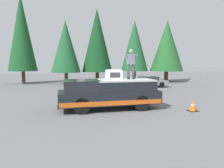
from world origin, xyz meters
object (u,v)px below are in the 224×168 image
parked_car_grey (148,82)px  compressor_unit (114,74)px  pickup_truck (109,93)px  traffic_cone (193,106)px  person_on_truck_bed (131,63)px

parked_car_grey → compressor_unit: bearing=146.6°
pickup_truck → traffic_cone: (-1.59, -4.23, -0.58)m
traffic_cone → compressor_unit: bearing=66.3°
pickup_truck → compressor_unit: (0.13, -0.31, 1.05)m
compressor_unit → person_on_truck_bed: size_ratio=0.50×
pickup_truck → compressor_unit: compressor_unit is taller
compressor_unit → traffic_cone: bearing=-113.7°
pickup_truck → person_on_truck_bed: size_ratio=3.28×
pickup_truck → person_on_truck_bed: 2.13m
person_on_truck_bed → traffic_cone: 4.07m
person_on_truck_bed → parked_car_grey: (9.19, -5.04, -1.97)m
compressor_unit → parked_car_grey: size_ratio=0.20×
compressor_unit → person_on_truck_bed: person_on_truck_bed is taller
person_on_truck_bed → parked_car_grey: bearing=-28.7°
pickup_truck → person_on_truck_bed: (0.11, -1.31, 1.68)m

